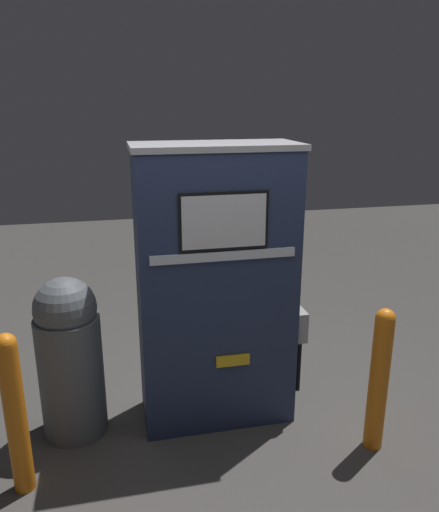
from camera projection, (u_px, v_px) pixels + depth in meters
The scene contains 5 objects.
ground_plane at pixel (223, 431), 3.61m from camera, with size 14.00×14.00×0.00m, color #423F3D.
gas_pump at pixel (216, 288), 3.54m from camera, with size 1.19×0.54×2.03m.
safety_bollard at pixel (379, 377), 3.31m from camera, with size 0.13×0.13×1.03m.
trash_bin at pixel (70, 356), 3.46m from camera, with size 0.45×0.45×1.17m.
safety_bollard_far at pixel (15, 411), 2.92m from camera, with size 0.13×0.13×1.05m.
Camera 1 is at (-0.69, -2.99, 2.29)m, focal length 35.00 mm.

